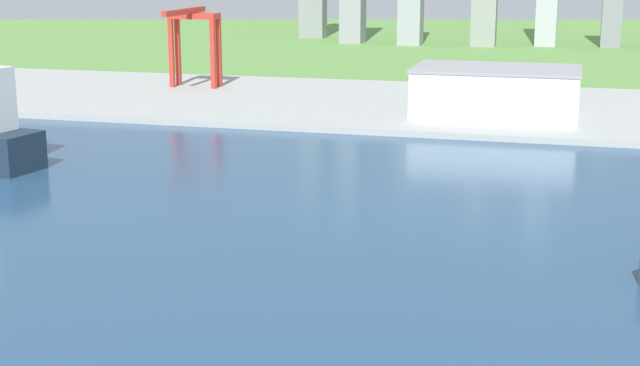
% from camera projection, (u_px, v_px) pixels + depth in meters
% --- Properties ---
extents(ground_plane, '(2400.00, 2400.00, 0.00)m').
position_uv_depth(ground_plane, '(312.00, 223.00, 236.33)').
color(ground_plane, '#588A40').
extents(water_bay, '(840.00, 360.00, 0.15)m').
position_uv_depth(water_bay, '(229.00, 307.00, 180.01)').
color(water_bay, navy).
rests_on(water_bay, ground).
extents(industrial_pier, '(840.00, 140.00, 2.50)m').
position_uv_depth(industrial_pier, '(427.00, 106.00, 414.33)').
color(industrial_pier, '#9A9E9B').
rests_on(industrial_pier, ground).
extents(port_crane_red, '(24.29, 47.28, 39.00)m').
position_uv_depth(port_crane_red, '(193.00, 30.00, 456.29)').
color(port_crane_red, '#B72D23').
rests_on(port_crane_red, industrial_pier).
extents(warehouse_main, '(66.16, 41.68, 19.87)m').
position_uv_depth(warehouse_main, '(496.00, 92.00, 377.87)').
color(warehouse_main, white).
rests_on(warehouse_main, industrial_pier).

